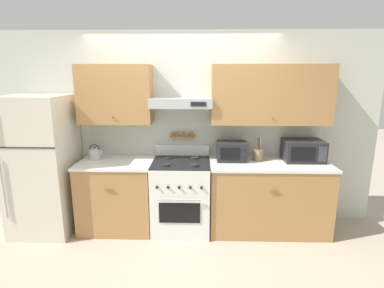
{
  "coord_description": "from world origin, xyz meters",
  "views": [
    {
      "loc": [
        0.24,
        -3.3,
        1.99
      ],
      "look_at": [
        0.14,
        0.28,
        1.16
      ],
      "focal_mm": 28.0,
      "sensor_mm": 36.0,
      "label": 1
    }
  ],
  "objects_px": {
    "refrigerator": "(43,165)",
    "utensil_crock": "(258,155)",
    "stove_range": "(181,195)",
    "tea_kettle": "(95,153)",
    "toaster_oven": "(231,151)",
    "microwave": "(303,150)"
  },
  "relations": [
    {
      "from": "microwave",
      "to": "utensil_crock",
      "type": "bearing_deg",
      "value": -178.23
    },
    {
      "from": "stove_range",
      "to": "tea_kettle",
      "type": "height_order",
      "value": "tea_kettle"
    },
    {
      "from": "utensil_crock",
      "to": "toaster_oven",
      "type": "relative_size",
      "value": 0.81
    },
    {
      "from": "refrigerator",
      "to": "utensil_crock",
      "type": "bearing_deg",
      "value": 3.05
    },
    {
      "from": "stove_range",
      "to": "refrigerator",
      "type": "height_order",
      "value": "refrigerator"
    },
    {
      "from": "refrigerator",
      "to": "tea_kettle",
      "type": "distance_m",
      "value": 0.66
    },
    {
      "from": "microwave",
      "to": "toaster_oven",
      "type": "height_order",
      "value": "microwave"
    },
    {
      "from": "microwave",
      "to": "toaster_oven",
      "type": "distance_m",
      "value": 0.92
    },
    {
      "from": "stove_range",
      "to": "refrigerator",
      "type": "bearing_deg",
      "value": -178.65
    },
    {
      "from": "utensil_crock",
      "to": "toaster_oven",
      "type": "bearing_deg",
      "value": -179.71
    },
    {
      "from": "stove_range",
      "to": "tea_kettle",
      "type": "xyz_separation_m",
      "value": [
        -1.13,
        0.11,
        0.53
      ]
    },
    {
      "from": "utensil_crock",
      "to": "microwave",
      "type": "bearing_deg",
      "value": 1.77
    },
    {
      "from": "refrigerator",
      "to": "utensil_crock",
      "type": "xyz_separation_m",
      "value": [
        2.75,
        0.15,
        0.12
      ]
    },
    {
      "from": "microwave",
      "to": "utensil_crock",
      "type": "relative_size",
      "value": 1.63
    },
    {
      "from": "toaster_oven",
      "to": "microwave",
      "type": "bearing_deg",
      "value": 1.22
    },
    {
      "from": "tea_kettle",
      "to": "toaster_oven",
      "type": "distance_m",
      "value": 1.78
    },
    {
      "from": "stove_range",
      "to": "utensil_crock",
      "type": "relative_size",
      "value": 3.54
    },
    {
      "from": "stove_range",
      "to": "toaster_oven",
      "type": "distance_m",
      "value": 0.87
    },
    {
      "from": "refrigerator",
      "to": "tea_kettle",
      "type": "relative_size",
      "value": 8.62
    },
    {
      "from": "microwave",
      "to": "tea_kettle",
      "type": "bearing_deg",
      "value": -179.62
    },
    {
      "from": "tea_kettle",
      "to": "microwave",
      "type": "relative_size",
      "value": 0.41
    },
    {
      "from": "microwave",
      "to": "toaster_oven",
      "type": "xyz_separation_m",
      "value": [
        -0.92,
        -0.02,
        -0.01
      ]
    }
  ]
}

